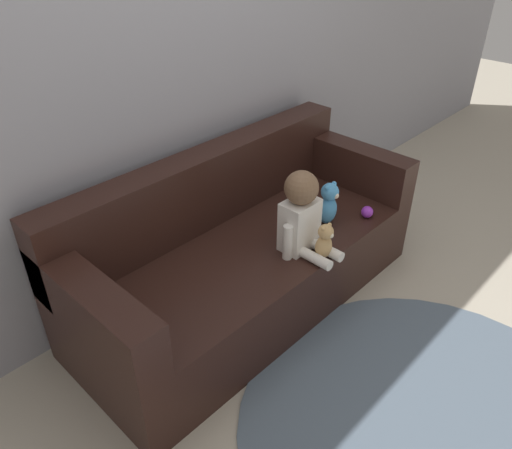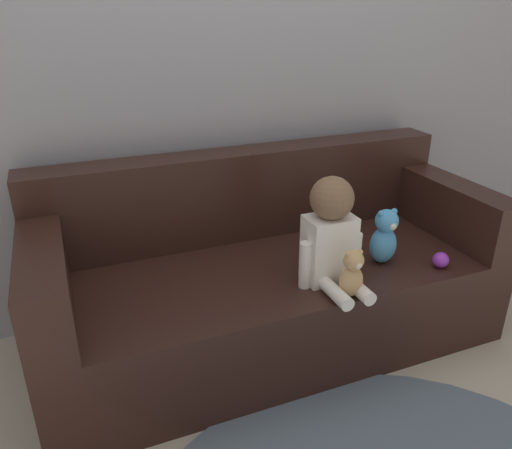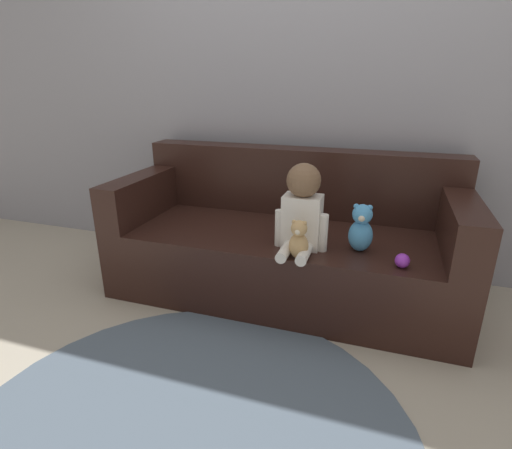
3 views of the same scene
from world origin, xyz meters
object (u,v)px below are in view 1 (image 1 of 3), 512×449
at_px(couch, 242,254).
at_px(toy_ball, 367,212).
at_px(teddy_bear_brown, 324,241).
at_px(plush_toy_side, 328,204).
at_px(person_baby, 302,215).

relative_size(couch, toy_ball, 29.15).
relative_size(teddy_bear_brown, plush_toy_side, 0.79).
xyz_separation_m(couch, teddy_bear_brown, (0.16, -0.42, 0.20)).
distance_m(teddy_bear_brown, plush_toy_side, 0.33).
bearing_deg(couch, teddy_bear_brown, -68.99).
relative_size(person_baby, toy_ball, 6.45).
bearing_deg(toy_ball, person_baby, 170.34).
bearing_deg(couch, toy_ball, -30.03).
xyz_separation_m(person_baby, toy_ball, (0.49, -0.08, -0.17)).
bearing_deg(plush_toy_side, couch, 151.42).
distance_m(person_baby, plush_toy_side, 0.31).
xyz_separation_m(person_baby, teddy_bear_brown, (0.02, -0.14, -0.11)).
xyz_separation_m(couch, person_baby, (0.14, -0.28, 0.31)).
relative_size(teddy_bear_brown, toy_ball, 2.90).
distance_m(couch, plush_toy_side, 0.54).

